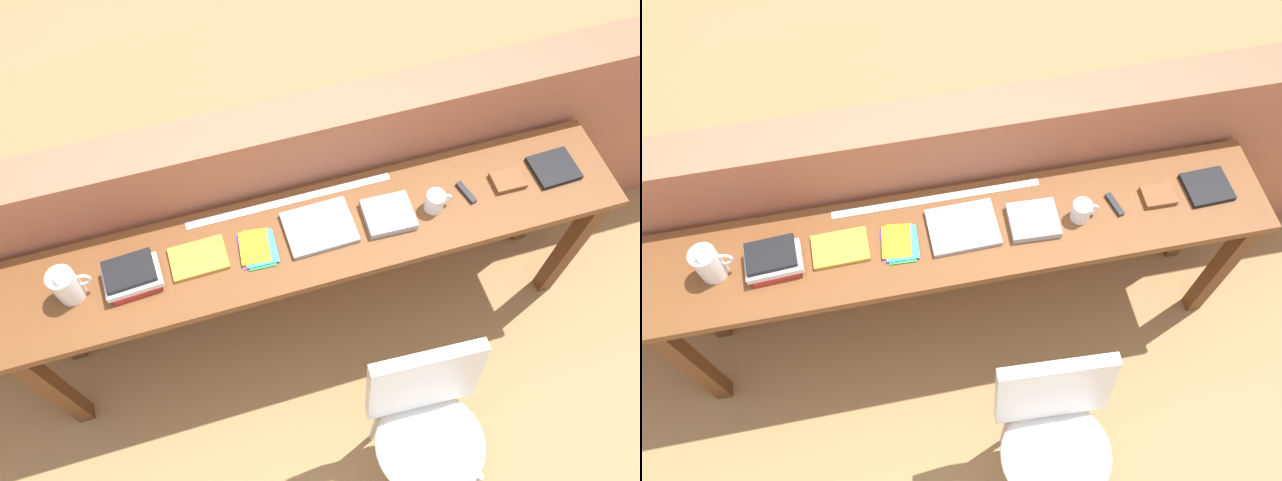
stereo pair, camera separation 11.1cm
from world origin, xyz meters
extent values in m
plane|color=#9E7547|center=(0.00, 0.00, 0.00)|extent=(40.00, 40.00, 0.00)
cube|color=#9E5B42|center=(0.00, 0.64, 0.59)|extent=(6.00, 0.20, 1.19)
cube|color=brown|center=(0.00, 0.30, 0.86)|extent=(2.50, 0.44, 0.04)
cube|color=#5B341A|center=(-1.19, 0.14, 0.42)|extent=(0.07, 0.07, 0.84)
cube|color=#5B341A|center=(1.19, 0.14, 0.42)|extent=(0.07, 0.07, 0.84)
cube|color=#5B341A|center=(-1.19, 0.46, 0.42)|extent=(0.07, 0.07, 0.84)
cube|color=#5B341A|center=(1.19, 0.46, 0.42)|extent=(0.07, 0.07, 0.84)
ellipsoid|color=white|center=(0.23, -0.52, 0.45)|extent=(0.46, 0.44, 0.08)
cube|color=white|center=(0.24, -0.33, 0.69)|extent=(0.45, 0.13, 0.40)
cylinder|color=#B2B2B7|center=(0.07, -0.35, 0.21)|extent=(0.02, 0.02, 0.41)
cylinder|color=#B2B2B7|center=(0.40, -0.37, 0.21)|extent=(0.02, 0.02, 0.41)
cylinder|color=white|center=(-0.94, 0.30, 0.96)|extent=(0.10, 0.10, 0.15)
cone|color=white|center=(-0.94, 0.27, 1.04)|extent=(0.04, 0.03, 0.04)
torus|color=white|center=(-0.88, 0.30, 0.96)|extent=(0.07, 0.01, 0.07)
cube|color=red|center=(-0.71, 0.30, 0.89)|extent=(0.18, 0.18, 0.03)
cube|color=white|center=(-0.71, 0.29, 0.92)|extent=(0.22, 0.15, 0.03)
cube|color=black|center=(-0.71, 0.30, 0.95)|extent=(0.19, 0.15, 0.02)
cube|color=gold|center=(-0.46, 0.31, 0.89)|extent=(0.22, 0.15, 0.02)
cube|color=purple|center=(-0.26, 0.29, 0.88)|extent=(0.11, 0.16, 0.00)
cube|color=green|center=(-0.23, 0.29, 0.88)|extent=(0.11, 0.17, 0.00)
cube|color=orange|center=(-0.24, 0.30, 0.89)|extent=(0.12, 0.17, 0.00)
cube|color=#3399D8|center=(-0.23, 0.29, 0.89)|extent=(0.13, 0.15, 0.00)
cube|color=yellow|center=(-0.25, 0.30, 0.89)|extent=(0.13, 0.15, 0.00)
cube|color=#9E9EA3|center=(0.02, 0.31, 0.89)|extent=(0.27, 0.21, 0.02)
cube|color=#9E9EA3|center=(0.29, 0.29, 0.90)|extent=(0.20, 0.18, 0.03)
cylinder|color=white|center=(0.48, 0.28, 0.93)|extent=(0.08, 0.08, 0.09)
torus|color=white|center=(0.52, 0.28, 0.93)|extent=(0.06, 0.01, 0.06)
cube|color=black|center=(0.63, 0.30, 0.89)|extent=(0.05, 0.11, 0.02)
cube|color=brown|center=(0.82, 0.31, 0.89)|extent=(0.13, 0.10, 0.02)
cube|color=black|center=(1.03, 0.31, 0.89)|extent=(0.19, 0.17, 0.02)
cube|color=silver|center=(-0.06, 0.47, 0.88)|extent=(0.85, 0.03, 0.00)
camera|label=1|loc=(-0.33, -0.86, 3.00)|focal=35.00mm
camera|label=2|loc=(-0.22, -0.89, 3.00)|focal=35.00mm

